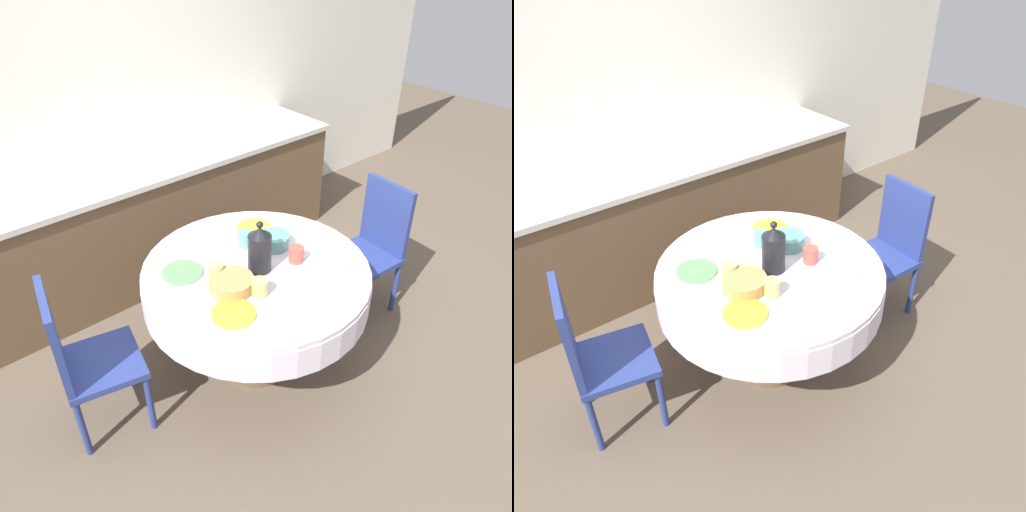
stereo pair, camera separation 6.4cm
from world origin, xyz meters
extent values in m
plane|color=brown|center=(0.00, 0.00, 0.00)|extent=(12.00, 12.00, 0.00)
cube|color=silver|center=(0.00, 1.62, 1.30)|extent=(7.00, 0.05, 2.60)
cube|color=brown|center=(0.00, 1.29, 0.43)|extent=(3.20, 0.60, 0.87)
cube|color=beige|center=(0.00, 1.29, 0.89)|extent=(3.24, 0.64, 0.04)
cylinder|color=brown|center=(0.00, 0.00, 0.02)|extent=(0.44, 0.44, 0.04)
cylinder|color=brown|center=(0.00, 0.00, 0.28)|extent=(0.11, 0.11, 0.49)
cylinder|color=silver|center=(0.00, 0.00, 0.62)|extent=(1.28, 1.28, 0.18)
cylinder|color=silver|center=(0.00, 0.00, 0.72)|extent=(1.27, 1.27, 0.03)
cube|color=navy|center=(0.90, -0.05, 0.42)|extent=(0.42, 0.42, 0.04)
cube|color=navy|center=(1.08, -0.07, 0.69)|extent=(0.06, 0.38, 0.49)
cylinder|color=navy|center=(0.72, -0.22, 0.20)|extent=(0.04, 0.04, 0.40)
cylinder|color=navy|center=(0.74, 0.13, 0.20)|extent=(0.04, 0.04, 0.40)
cylinder|color=navy|center=(1.07, -0.24, 0.20)|extent=(0.04, 0.04, 0.40)
cylinder|color=navy|center=(1.09, 0.11, 0.20)|extent=(0.04, 0.04, 0.40)
cube|color=navy|center=(-0.88, 0.20, 0.42)|extent=(0.48, 0.48, 0.04)
cube|color=navy|center=(-1.06, 0.24, 0.69)|extent=(0.12, 0.38, 0.49)
cylinder|color=navy|center=(-0.67, 0.34, 0.20)|extent=(0.04, 0.04, 0.40)
cylinder|color=navy|center=(-0.75, -0.01, 0.20)|extent=(0.04, 0.04, 0.40)
cylinder|color=navy|center=(-1.01, 0.41, 0.20)|extent=(0.04, 0.04, 0.40)
cylinder|color=navy|center=(-1.09, 0.07, 0.20)|extent=(0.04, 0.04, 0.40)
cylinder|color=yellow|center=(-0.34, -0.23, 0.75)|extent=(0.22, 0.22, 0.01)
cylinder|color=#DBB766|center=(-0.14, -0.19, 0.79)|extent=(0.09, 0.09, 0.09)
cylinder|color=white|center=(0.31, -0.26, 0.75)|extent=(0.22, 0.22, 0.01)
cylinder|color=#CC4C3D|center=(0.21, -0.10, 0.79)|extent=(0.09, 0.09, 0.09)
cylinder|color=#5BA85B|center=(-0.34, 0.22, 0.75)|extent=(0.22, 0.22, 0.01)
cylinder|color=#DBB766|center=(-0.23, 0.06, 0.79)|extent=(0.09, 0.09, 0.09)
cylinder|color=yellow|center=(0.25, 0.32, 0.75)|extent=(0.22, 0.22, 0.01)
cylinder|color=#5BA39E|center=(0.10, 0.21, 0.79)|extent=(0.09, 0.09, 0.09)
cylinder|color=black|center=(0.01, -0.02, 0.85)|extent=(0.13, 0.13, 0.22)
cone|color=black|center=(0.01, -0.02, 0.98)|extent=(0.12, 0.12, 0.05)
sphere|color=black|center=(0.01, -0.02, 1.03)|extent=(0.04, 0.04, 0.04)
cylinder|color=#AD844C|center=(-0.22, -0.06, 0.78)|extent=(0.24, 0.24, 0.07)
cylinder|color=#569993|center=(0.22, 0.10, 0.78)|extent=(0.18, 0.18, 0.08)
camera|label=1|loc=(-1.44, -1.71, 2.37)|focal=35.00mm
camera|label=2|loc=(-1.39, -1.75, 2.37)|focal=35.00mm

